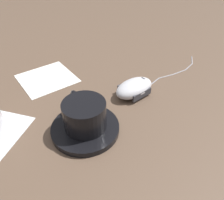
% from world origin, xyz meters
% --- Properties ---
extents(ground_plane, '(3.00, 3.00, 0.00)m').
position_xyz_m(ground_plane, '(0.00, 0.00, 0.00)').
color(ground_plane, brown).
extents(saucer, '(0.14, 0.14, 0.01)m').
position_xyz_m(saucer, '(-0.02, -0.07, 0.01)').
color(saucer, black).
rests_on(saucer, ground).
extents(coffee_cup, '(0.09, 0.10, 0.06)m').
position_xyz_m(coffee_cup, '(-0.01, -0.07, 0.04)').
color(coffee_cup, black).
rests_on(coffee_cup, saucer).
extents(computer_mouse, '(0.12, 0.11, 0.04)m').
position_xyz_m(computer_mouse, '(0.13, -0.14, 0.02)').
color(computer_mouse, silver).
rests_on(computer_mouse, ground).
extents(mouse_cable, '(0.21, 0.11, 0.00)m').
position_xyz_m(mouse_cable, '(0.28, -0.23, 0.00)').
color(mouse_cable, gray).
rests_on(mouse_cable, ground).
extents(napkin_spare, '(0.19, 0.19, 0.00)m').
position_xyz_m(napkin_spare, '(0.13, 0.10, 0.00)').
color(napkin_spare, silver).
rests_on(napkin_spare, ground).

